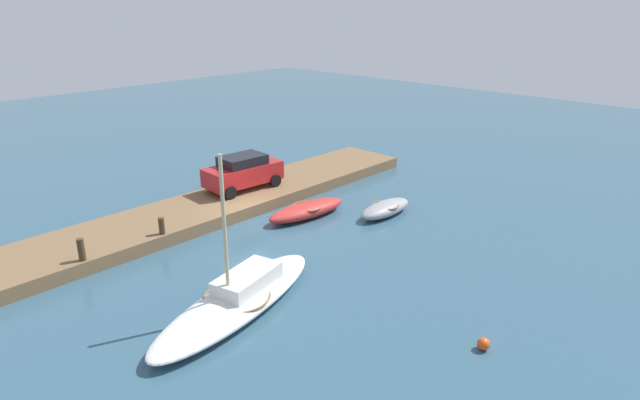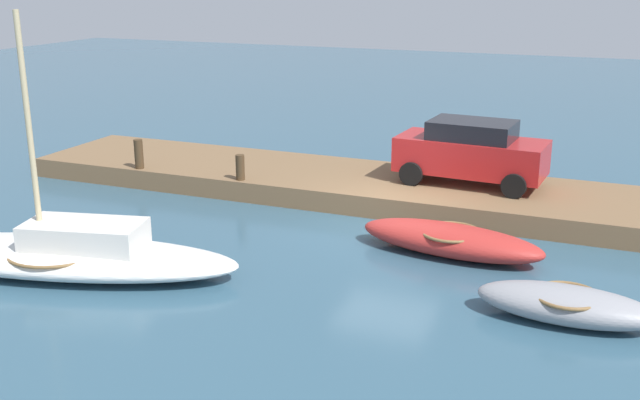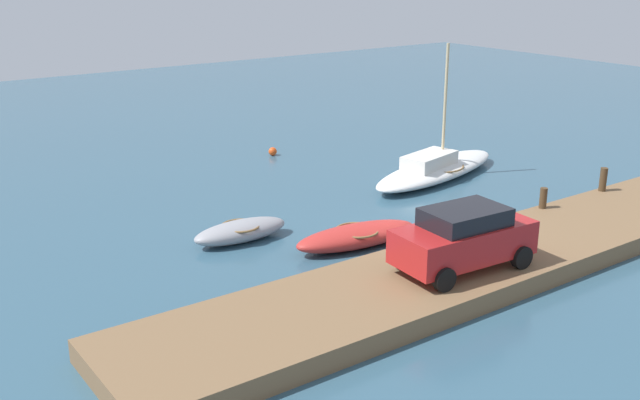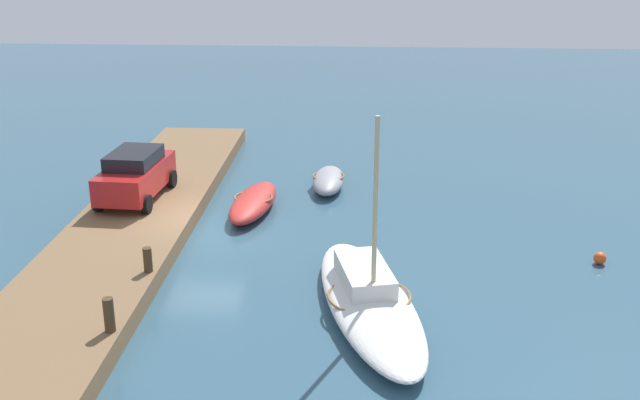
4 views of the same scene
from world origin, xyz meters
The scene contains 9 objects.
ground_plane centered at (0.00, 0.00, 0.00)m, with size 84.00×84.00×0.00m, color #33566B.
dock_platform centered at (0.00, -2.21, 0.29)m, with size 23.00×3.81×0.57m, color brown.
rowboat_grey centered at (-4.62, 4.00, 0.34)m, with size 3.24×1.28×0.67m.
rowboat_red centered at (-1.91, 1.46, 0.36)m, with size 4.35×1.80×0.70m.
sailboat_white centered at (5.43, 5.56, 0.42)m, with size 8.05×3.87×5.42m.
mooring_post_west centered at (4.48, -0.56, 0.92)m, with size 0.25×0.25×0.71m, color #47331E.
mooring_post_mid_west centered at (7.82, -0.56, 1.00)m, with size 0.26×0.26×0.86m, color #47331E.
parked_car centered at (-1.48, -2.60, 1.47)m, with size 4.03×2.12×1.73m.
marker_buoy centered at (1.95, 12.53, 0.19)m, with size 0.38×0.38×0.38m, color #E54C19.
Camera 3 is at (-15.54, -15.57, 8.67)m, focal length 41.89 mm.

